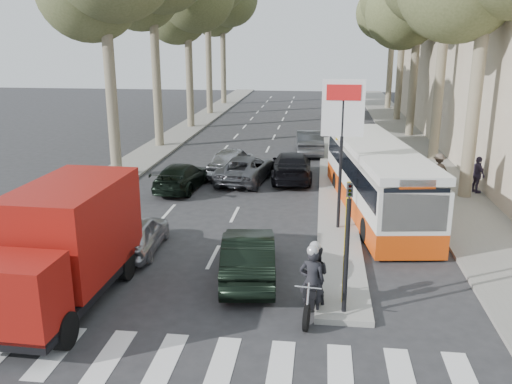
% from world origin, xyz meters
% --- Properties ---
extents(ground, '(120.00, 120.00, 0.00)m').
position_xyz_m(ground, '(0.00, 0.00, 0.00)').
color(ground, '#28282B').
rests_on(ground, ground).
extents(sidewalk_right, '(3.20, 70.00, 0.12)m').
position_xyz_m(sidewalk_right, '(8.60, 25.00, 0.06)').
color(sidewalk_right, gray).
rests_on(sidewalk_right, ground).
extents(median_left, '(2.40, 64.00, 0.12)m').
position_xyz_m(median_left, '(-8.00, 28.00, 0.06)').
color(median_left, gray).
rests_on(median_left, ground).
extents(traffic_island, '(1.50, 26.00, 0.16)m').
position_xyz_m(traffic_island, '(3.25, 11.00, 0.08)').
color(traffic_island, gray).
rests_on(traffic_island, ground).
extents(building_far, '(11.00, 20.00, 16.00)m').
position_xyz_m(building_far, '(15.50, 34.00, 8.00)').
color(building_far, '#B7A88E').
rests_on(building_far, ground).
extents(billboard, '(1.50, 12.10, 5.60)m').
position_xyz_m(billboard, '(3.25, 5.00, 3.70)').
color(billboard, yellow).
rests_on(billboard, ground).
extents(traffic_light_island, '(0.16, 0.41, 3.60)m').
position_xyz_m(traffic_light_island, '(3.25, -1.50, 2.49)').
color(traffic_light_island, black).
rests_on(traffic_light_island, ground).
extents(tree_l_e, '(7.40, 7.20, 14.49)m').
position_xyz_m(tree_l_e, '(-7.97, 44.11, 10.73)').
color(tree_l_e, '#6B604C').
rests_on(tree_l_e, ground).
extents(tree_r_e, '(7.40, 7.20, 14.10)m').
position_xyz_m(tree_r_e, '(9.23, 42.11, 10.38)').
color(tree_r_e, '#6B604C').
rests_on(tree_r_e, ground).
extents(silver_hatchback, '(1.62, 3.73, 1.25)m').
position_xyz_m(silver_hatchback, '(-3.50, 2.15, 0.63)').
color(silver_hatchback, '#ACAEB5').
rests_on(silver_hatchback, ground).
extents(dark_hatchback, '(2.03, 4.52, 1.44)m').
position_xyz_m(dark_hatchback, '(0.48, 0.57, 0.72)').
color(dark_hatchback, black).
rests_on(dark_hatchback, ground).
extents(queue_car_a, '(2.77, 4.94, 1.31)m').
position_xyz_m(queue_car_a, '(-1.20, 11.80, 0.65)').
color(queue_car_a, '#4B4D53').
rests_on(queue_car_a, ground).
extents(queue_car_b, '(2.26, 5.01, 1.42)m').
position_xyz_m(queue_car_b, '(1.09, 12.42, 0.71)').
color(queue_car_b, black).
rests_on(queue_car_b, ground).
extents(queue_car_c, '(2.23, 4.59, 1.51)m').
position_xyz_m(queue_car_c, '(-2.10, 13.00, 0.75)').
color(queue_car_c, '#9EA0A6').
rests_on(queue_car_c, ground).
extents(queue_car_d, '(1.90, 4.62, 1.49)m').
position_xyz_m(queue_car_d, '(1.80, 18.95, 0.74)').
color(queue_car_d, '#484B50').
rests_on(queue_car_d, ground).
extents(queue_car_e, '(2.14, 4.48, 1.26)m').
position_xyz_m(queue_car_e, '(-4.00, 9.95, 0.63)').
color(queue_car_e, black).
rests_on(queue_car_e, ground).
extents(red_truck, '(2.44, 6.06, 3.20)m').
position_xyz_m(red_truck, '(-4.19, -1.55, 1.69)').
color(red_truck, black).
rests_on(red_truck, ground).
extents(city_bus, '(3.79, 11.06, 2.86)m').
position_xyz_m(city_bus, '(4.80, 7.61, 1.51)').
color(city_bus, '#D5410B').
rests_on(city_bus, ground).
extents(motorcycle, '(0.90, 2.29, 1.95)m').
position_xyz_m(motorcycle, '(2.43, -1.26, 0.89)').
color(motorcycle, black).
rests_on(motorcycle, ground).
extents(pedestrian_near, '(0.78, 1.10, 1.69)m').
position_xyz_m(pedestrian_near, '(9.65, 10.63, 0.97)').
color(pedestrian_near, '#382F46').
rests_on(pedestrian_near, sidewalk_right).
extents(pedestrian_far, '(1.12, 0.74, 1.60)m').
position_xyz_m(pedestrian_far, '(8.11, 11.53, 0.92)').
color(pedestrian_far, brown).
rests_on(pedestrian_far, sidewalk_right).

